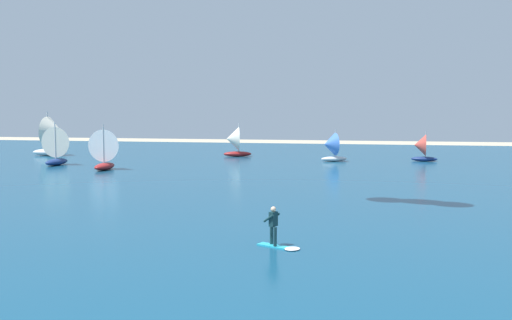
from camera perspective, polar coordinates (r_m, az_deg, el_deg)
name	(u,v)px	position (r m, az deg, el deg)	size (l,w,h in m)	color
ocean	(321,168)	(57.21, 6.55, -0.85)	(160.00, 90.00, 0.10)	navy
kitesurfer	(277,233)	(23.48, 2.14, -7.33)	(2.01, 1.33, 1.67)	#26B2CC
sailboat_heeled_over	(331,147)	(64.85, 7.53, 1.33)	(3.27, 2.92, 3.67)	silver
sailboat_outermost	(234,141)	(71.55, -2.28, 1.88)	(3.75, 3.32, 4.21)	maroon
sailboat_center_horizon	(106,149)	(57.17, -14.85, 1.10)	(3.22, 3.79, 4.42)	maroon
sailboat_mid_left	(421,147)	(67.35, 16.28, 1.22)	(2.95, 2.49, 3.46)	navy
sailboat_leading	(54,136)	(77.25, -19.70, 2.32)	(4.80, 4.04, 5.69)	silver
sailboat_anchored_offshore	(59,145)	(63.73, -19.25, 1.40)	(3.27, 3.87, 4.54)	navy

